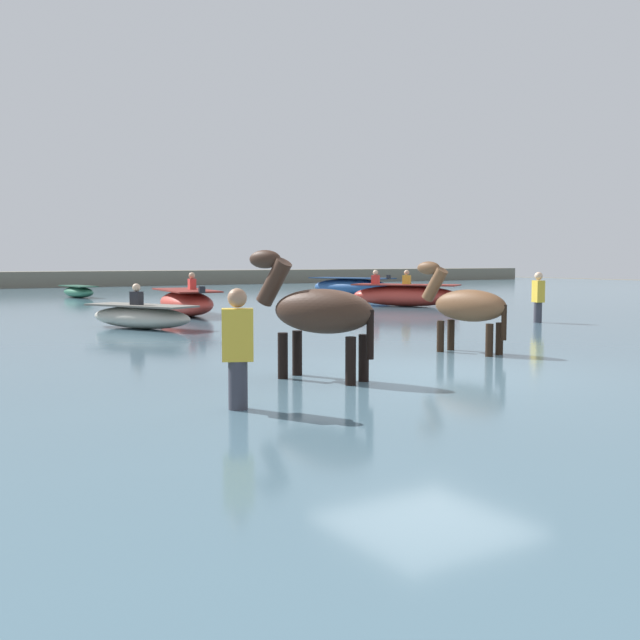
% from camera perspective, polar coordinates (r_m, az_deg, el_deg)
% --- Properties ---
extents(ground_plane, '(120.00, 120.00, 0.00)m').
position_cam_1_polar(ground_plane, '(10.40, 8.16, -6.09)').
color(ground_plane, '#666051').
extents(water_surface, '(90.00, 90.00, 0.38)m').
position_cam_1_polar(water_surface, '(19.07, -11.58, -0.73)').
color(water_surface, '#476675').
rests_on(water_surface, ground).
extents(horse_lead_bay, '(0.79, 1.75, 1.90)m').
position_cam_1_polar(horse_lead_bay, '(12.68, 11.04, 0.89)').
color(horse_lead_bay, brown).
rests_on(horse_lead_bay, ground).
extents(horse_trailing_dark_bay, '(1.16, 1.82, 2.05)m').
position_cam_1_polar(horse_trailing_dark_bay, '(9.64, -0.20, 0.39)').
color(horse_trailing_dark_bay, '#382319').
rests_on(horse_trailing_dark_bay, ground).
extents(boat_near_port, '(2.09, 2.96, 1.02)m').
position_cam_1_polar(boat_near_port, '(17.42, -13.46, 0.27)').
color(boat_near_port, '#B2AD9E').
rests_on(boat_near_port, water_surface).
extents(boat_mid_outer, '(1.08, 2.68, 0.49)m').
position_cam_1_polar(boat_mid_outer, '(32.76, -17.89, 2.07)').
color(boat_mid_outer, '#337556').
rests_on(boat_mid_outer, water_surface).
extents(boat_far_inshore, '(2.66, 4.19, 0.93)m').
position_cam_1_polar(boat_far_inshore, '(32.88, 2.43, 2.55)').
color(boat_far_inshore, '#28518E').
rests_on(boat_far_inshore, water_surface).
extents(boat_distant_west, '(3.23, 3.68, 1.22)m').
position_cam_1_polar(boat_distant_west, '(25.39, 6.54, 1.90)').
color(boat_distant_west, '#BC382D').
rests_on(boat_distant_west, water_surface).
extents(boat_distant_east, '(1.63, 3.42, 1.21)m').
position_cam_1_polar(boat_distant_east, '(21.34, -10.14, 1.33)').
color(boat_distant_east, '#BC382D').
rests_on(boat_distant_east, water_surface).
extents(person_onlooker_left, '(0.30, 0.37, 1.63)m').
position_cam_1_polar(person_onlooker_left, '(19.33, 16.24, 1.27)').
color(person_onlooker_left, '#383842').
rests_on(person_onlooker_left, ground).
extents(person_wading_mid, '(0.37, 0.32, 1.63)m').
position_cam_1_polar(person_wading_mid, '(7.78, -6.27, -3.20)').
color(person_wading_mid, '#383842').
rests_on(person_wading_mid, ground).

